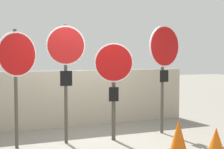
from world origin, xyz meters
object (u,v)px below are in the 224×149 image
Objects in this scene: stop_sign_1 at (66,57)px; stop_sign_3 at (164,55)px; traffic_cone_1 at (216,145)px; stop_sign_2 at (114,73)px; traffic_cone_0 at (178,136)px; stop_sign_0 at (17,62)px.

stop_sign_1 is 2.25m from stop_sign_3.
stop_sign_3 is 2.48m from traffic_cone_1.
stop_sign_1 is 3.19m from traffic_cone_1.
stop_sign_2 is at bearing -2.69° from stop_sign_1.
stop_sign_2 is at bearing 170.81° from stop_sign_3.
stop_sign_1 reaches higher than traffic_cone_1.
traffic_cone_0 is at bearing -125.83° from stop_sign_3.
stop_sign_0 is 3.29m from traffic_cone_0.
stop_sign_0 reaches higher than stop_sign_2.
stop_sign_0 is at bearing 153.21° from traffic_cone_0.
traffic_cone_1 is at bearing -110.89° from stop_sign_3.
stop_sign_1 is 1.03m from stop_sign_2.
stop_sign_0 is 0.93m from stop_sign_1.
traffic_cone_1 is (0.31, -0.64, -0.02)m from traffic_cone_0.
stop_sign_3 reaches higher than traffic_cone_0.
stop_sign_3 is (2.25, -0.00, 0.05)m from stop_sign_1.
stop_sign_0 is 3.77× the size of traffic_cone_0.
traffic_cone_0 is at bearing 115.61° from traffic_cone_1.
stop_sign_3 is (3.17, -0.02, 0.13)m from stop_sign_0.
stop_sign_3 is 4.30× the size of traffic_cone_1.
stop_sign_0 is at bearing -175.88° from stop_sign_1.
traffic_cone_1 is (2.06, -1.97, -1.45)m from stop_sign_1.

